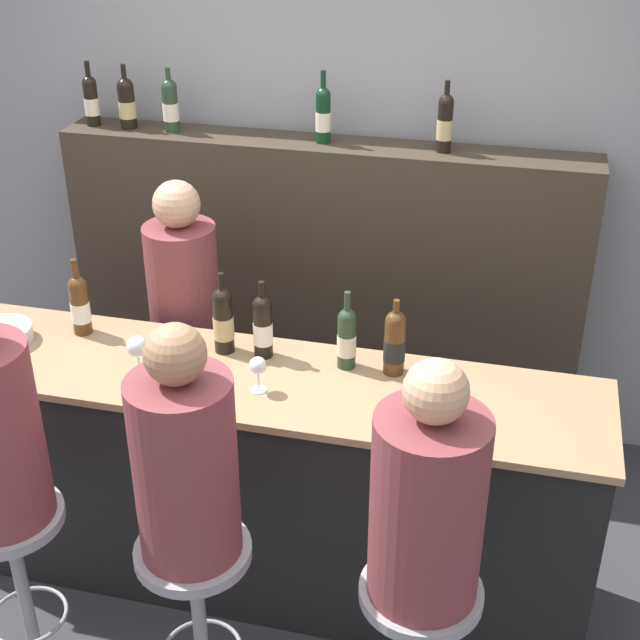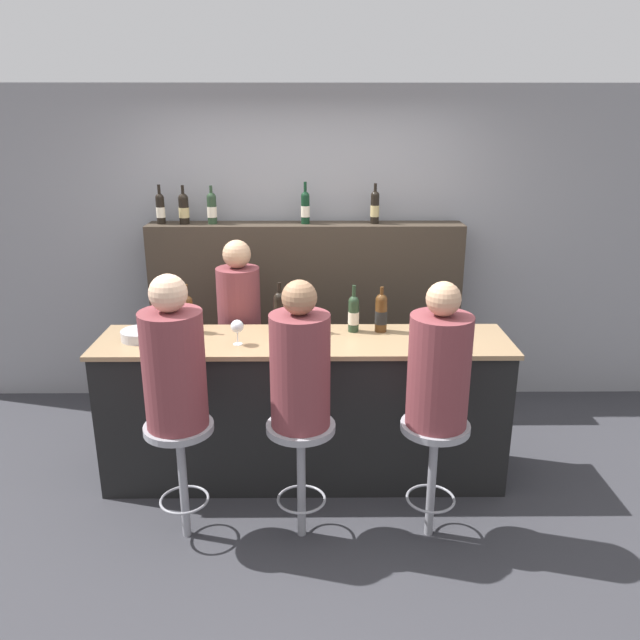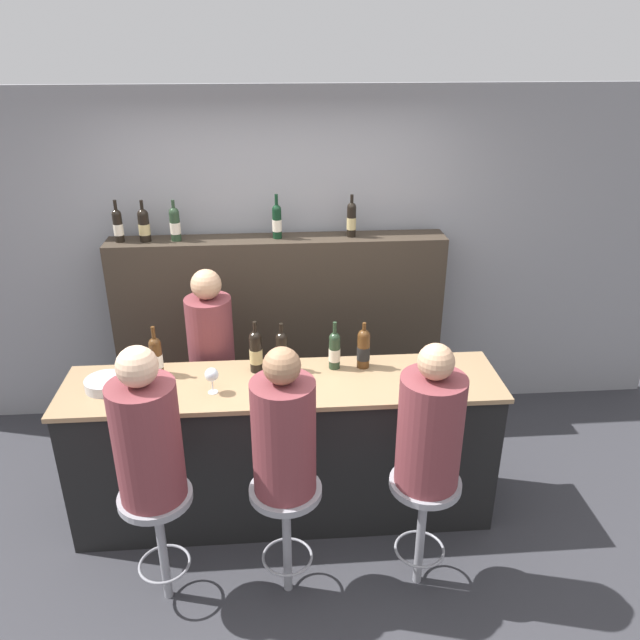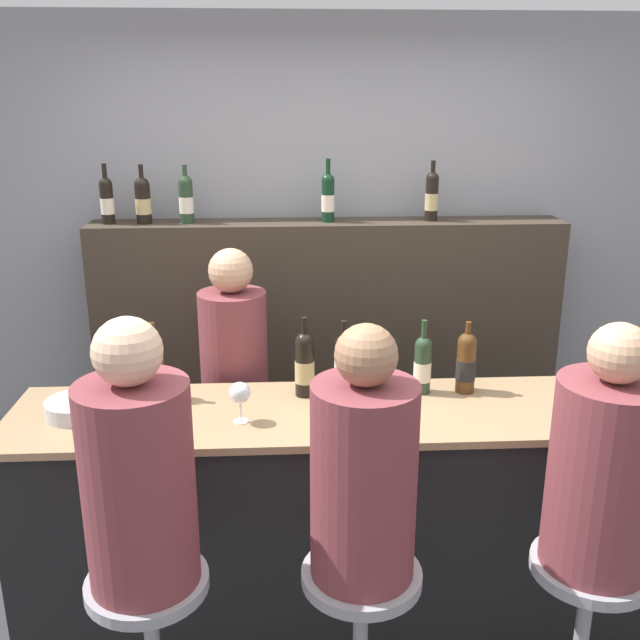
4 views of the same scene
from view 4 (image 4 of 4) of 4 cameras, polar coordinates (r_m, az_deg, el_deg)
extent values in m
cube|color=gray|center=(4.03, 0.41, 4.89)|extent=(6.40, 0.05, 2.60)
cube|color=black|center=(3.09, 2.02, -15.85)|extent=(2.62, 0.56, 0.97)
cube|color=#997A56|center=(2.85, 2.13, -7.45)|extent=(2.66, 0.60, 0.03)
cube|color=#382D23|center=(3.97, 0.60, -3.24)|extent=(2.49, 0.28, 1.55)
cylinder|color=#4C2D14|center=(2.98, -13.05, -4.24)|extent=(0.08, 0.08, 0.21)
cylinder|color=white|center=(2.98, -13.03, -4.43)|extent=(0.08, 0.08, 0.08)
sphere|color=#4C2D14|center=(2.94, -13.19, -2.32)|extent=(0.08, 0.08, 0.08)
cylinder|color=#4C2D14|center=(2.92, -13.27, -1.13)|extent=(0.02, 0.02, 0.10)
cylinder|color=black|center=(2.93, -1.23, -3.92)|extent=(0.08, 0.08, 0.23)
cylinder|color=tan|center=(2.93, -1.23, -4.13)|extent=(0.08, 0.08, 0.09)
sphere|color=black|center=(2.89, -1.25, -1.78)|extent=(0.08, 0.08, 0.08)
cylinder|color=black|center=(2.87, -1.26, -0.64)|extent=(0.02, 0.02, 0.09)
cylinder|color=black|center=(2.94, 1.88, -3.95)|extent=(0.07, 0.07, 0.22)
cylinder|color=white|center=(2.94, 1.88, -4.15)|extent=(0.08, 0.08, 0.09)
sphere|color=black|center=(2.90, 1.90, -1.91)|extent=(0.07, 0.07, 0.07)
cylinder|color=black|center=(2.88, 1.91, -0.86)|extent=(0.02, 0.02, 0.08)
cylinder|color=#233823|center=(2.99, 8.19, -3.90)|extent=(0.07, 0.07, 0.21)
cylinder|color=beige|center=(2.99, 8.18, -4.08)|extent=(0.07, 0.07, 0.08)
sphere|color=#233823|center=(2.95, 8.28, -2.01)|extent=(0.07, 0.07, 0.07)
cylinder|color=#233823|center=(2.93, 8.33, -0.89)|extent=(0.02, 0.02, 0.09)
cylinder|color=#4C2D14|center=(3.03, 11.59, -3.70)|extent=(0.08, 0.08, 0.22)
cylinder|color=black|center=(3.03, 11.57, -3.90)|extent=(0.08, 0.08, 0.09)
sphere|color=#4C2D14|center=(2.99, 11.71, -1.76)|extent=(0.08, 0.08, 0.08)
cylinder|color=#4C2D14|center=(2.97, 11.77, -0.81)|extent=(0.02, 0.02, 0.07)
cylinder|color=black|center=(3.84, -16.66, 8.88)|extent=(0.07, 0.07, 0.20)
cylinder|color=beige|center=(3.84, -16.64, 8.73)|extent=(0.07, 0.07, 0.08)
sphere|color=black|center=(3.83, -16.79, 10.37)|extent=(0.07, 0.07, 0.07)
cylinder|color=black|center=(3.82, -16.87, 11.23)|extent=(0.02, 0.02, 0.09)
cylinder|color=black|center=(3.80, -13.95, 8.98)|extent=(0.08, 0.08, 0.20)
cylinder|color=tan|center=(3.80, -13.94, 8.83)|extent=(0.08, 0.08, 0.08)
sphere|color=black|center=(3.79, -14.06, 10.45)|extent=(0.08, 0.08, 0.08)
cylinder|color=black|center=(3.78, -14.13, 11.33)|extent=(0.02, 0.02, 0.09)
cylinder|color=#233823|center=(3.77, -10.64, 9.19)|extent=(0.07, 0.07, 0.21)
cylinder|color=beige|center=(3.77, -10.64, 9.03)|extent=(0.08, 0.08, 0.08)
sphere|color=#233823|center=(3.76, -10.73, 10.75)|extent=(0.07, 0.07, 0.07)
cylinder|color=#233823|center=(3.75, -10.78, 11.54)|extent=(0.02, 0.02, 0.08)
cylinder|color=black|center=(3.74, 0.57, 9.50)|extent=(0.07, 0.07, 0.21)
cylinder|color=beige|center=(3.75, 0.57, 9.34)|extent=(0.07, 0.07, 0.09)
sphere|color=black|center=(3.73, 0.57, 11.13)|extent=(0.07, 0.07, 0.07)
cylinder|color=black|center=(3.72, 0.58, 12.07)|extent=(0.02, 0.02, 0.10)
cylinder|color=black|center=(3.82, 8.92, 9.49)|extent=(0.07, 0.07, 0.22)
cylinder|color=tan|center=(3.82, 8.91, 9.33)|extent=(0.07, 0.07, 0.09)
sphere|color=black|center=(3.81, 9.00, 11.13)|extent=(0.07, 0.07, 0.07)
cylinder|color=black|center=(3.80, 9.04, 11.91)|extent=(0.02, 0.02, 0.08)
cylinder|color=silver|center=(2.75, -6.34, -8.06)|extent=(0.06, 0.06, 0.00)
cylinder|color=silver|center=(2.74, -6.37, -7.27)|extent=(0.01, 0.01, 0.08)
sphere|color=silver|center=(2.70, -6.43, -5.80)|extent=(0.08, 0.08, 0.08)
cylinder|color=silver|center=(2.77, 3.45, -7.86)|extent=(0.06, 0.06, 0.00)
cylinder|color=silver|center=(2.75, 3.46, -7.13)|extent=(0.01, 0.01, 0.07)
sphere|color=silver|center=(2.72, 3.49, -5.86)|extent=(0.06, 0.06, 0.06)
cylinder|color=#B7B7BC|center=(2.94, -18.85, -6.64)|extent=(0.24, 0.24, 0.06)
cylinder|color=gray|center=(2.46, -13.64, -19.79)|extent=(0.39, 0.39, 0.04)
cylinder|color=brown|center=(2.27, -14.29, -12.73)|extent=(0.34, 0.34, 0.66)
sphere|color=#D8AD8C|center=(2.09, -15.17, -2.45)|extent=(0.20, 0.20, 0.20)
cylinder|color=gray|center=(2.43, 3.34, -19.73)|extent=(0.39, 0.39, 0.04)
cylinder|color=brown|center=(2.24, 3.50, -12.79)|extent=(0.33, 0.33, 0.64)
sphere|color=#936B4C|center=(2.07, 3.71, -2.82)|extent=(0.19, 0.19, 0.19)
cylinder|color=gray|center=(2.62, 20.84, -18.00)|extent=(0.39, 0.39, 0.04)
cylinder|color=brown|center=(2.45, 21.70, -11.52)|extent=(0.34, 0.34, 0.63)
sphere|color=tan|center=(2.28, 22.85, -2.46)|extent=(0.19, 0.19, 0.19)
cylinder|color=brown|center=(3.44, -6.68, -8.63)|extent=(0.31, 0.31, 1.34)
sphere|color=tan|center=(3.18, -7.17, 3.94)|extent=(0.20, 0.20, 0.20)
camera|label=1|loc=(1.32, 100.82, 25.00)|focal=50.00mm
camera|label=2|loc=(1.25, 161.60, -7.78)|focal=35.00mm
camera|label=3|loc=(1.04, 163.39, 28.10)|focal=35.00mm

